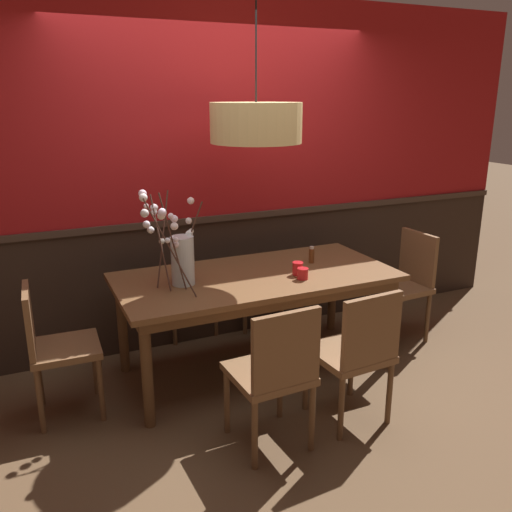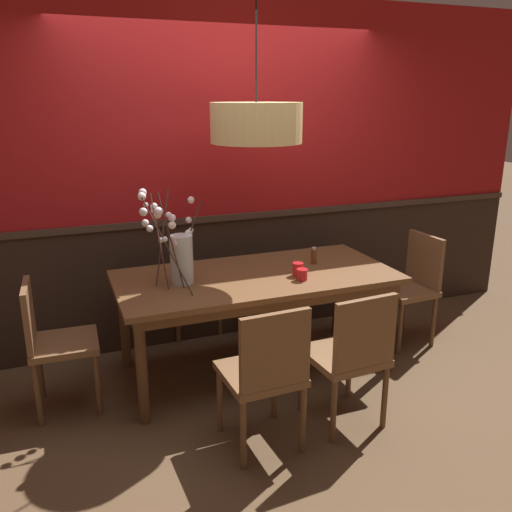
{
  "view_description": "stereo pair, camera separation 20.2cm",
  "coord_description": "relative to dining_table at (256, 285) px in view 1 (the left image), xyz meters",
  "views": [
    {
      "loc": [
        -1.5,
        -3.31,
        1.99
      ],
      "look_at": [
        0.0,
        0.0,
        0.89
      ],
      "focal_mm": 37.58,
      "sensor_mm": 36.0,
      "label": 1
    },
    {
      "loc": [
        -1.31,
        -3.39,
        1.99
      ],
      "look_at": [
        0.0,
        0.0,
        0.89
      ],
      "focal_mm": 37.58,
      "sensor_mm": 36.0,
      "label": 2
    }
  ],
  "objects": [
    {
      "name": "ground_plane",
      "position": [
        0.0,
        0.0,
        -0.68
      ],
      "size": [
        24.0,
        24.0,
        0.0
      ],
      "primitive_type": "plane",
      "color": "brown"
    },
    {
      "name": "chair_head_east_end",
      "position": [
        1.38,
        0.01,
        -0.16
      ],
      "size": [
        0.42,
        0.44,
        0.91
      ],
      "color": "brown",
      "rests_on": "ground"
    },
    {
      "name": "chair_head_west_end",
      "position": [
        -1.4,
        -0.02,
        -0.18
      ],
      "size": [
        0.43,
        0.42,
        0.88
      ],
      "color": "brown",
      "rests_on": "ground"
    },
    {
      "name": "candle_holder_nearer_center",
      "position": [
        0.25,
        -0.23,
        0.12
      ],
      "size": [
        0.08,
        0.08,
        0.08
      ],
      "color": "red",
      "rests_on": "dining_table"
    },
    {
      "name": "chair_near_side_right",
      "position": [
        0.28,
        -0.87,
        -0.18
      ],
      "size": [
        0.46,
        0.47,
        0.89
      ],
      "color": "brown",
      "rests_on": "ground"
    },
    {
      "name": "pendant_lamp",
      "position": [
        0.01,
        0.02,
        1.13
      ],
      "size": [
        0.61,
        0.61,
        1.05
      ],
      "color": "tan"
    },
    {
      "name": "candle_holder_nearer_edge",
      "position": [
        0.27,
        -0.13,
        0.13
      ],
      "size": [
        0.08,
        0.08,
        0.09
      ],
      "color": "red",
      "rests_on": "dining_table"
    },
    {
      "name": "chair_far_side_right",
      "position": [
        0.33,
        0.87,
        -0.14
      ],
      "size": [
        0.47,
        0.44,
        0.96
      ],
      "color": "brown",
      "rests_on": "ground"
    },
    {
      "name": "chair_near_side_left",
      "position": [
        -0.29,
        -0.9,
        -0.17
      ],
      "size": [
        0.44,
        0.45,
        0.9
      ],
      "color": "brown",
      "rests_on": "ground"
    },
    {
      "name": "vase_with_blossoms",
      "position": [
        -0.56,
        0.01,
        0.29
      ],
      "size": [
        0.42,
        0.48,
        0.64
      ],
      "color": "silver",
      "rests_on": "dining_table"
    },
    {
      "name": "dining_table",
      "position": [
        0.0,
        0.0,
        0.0
      ],
      "size": [
        1.99,
        0.95,
        0.76
      ],
      "color": "brown",
      "rests_on": "ground"
    },
    {
      "name": "chair_far_side_left",
      "position": [
        -0.28,
        0.92,
        -0.16
      ],
      "size": [
        0.47,
        0.46,
        0.92
      ],
      "color": "brown",
      "rests_on": "ground"
    },
    {
      "name": "condiment_bottle",
      "position": [
        0.5,
        0.07,
        0.14
      ],
      "size": [
        0.04,
        0.04,
        0.13
      ],
      "color": "brown",
      "rests_on": "dining_table"
    },
    {
      "name": "back_wall",
      "position": [
        0.0,
        0.74,
        0.68
      ],
      "size": [
        5.78,
        0.14,
        2.73
      ],
      "color": "#2D2119",
      "rests_on": "ground"
    }
  ]
}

